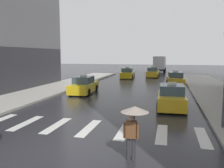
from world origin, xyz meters
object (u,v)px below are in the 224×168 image
object	(u,v)px
taxi_lead	(171,97)
box_truck	(160,64)
taxi_second	(84,86)
pedestrian_with_umbrella	(133,118)
taxi_fourth	(127,74)
taxi_fifth	(153,73)
taxi_third	(175,79)

from	to	relation	value
taxi_lead	box_truck	xyz separation A→B (m)	(-2.11, 32.86, 1.13)
taxi_second	pedestrian_with_umbrella	world-z (taller)	pedestrian_with_umbrella
taxi_lead	taxi_fourth	world-z (taller)	same
taxi_fourth	taxi_lead	bearing A→B (deg)	-71.29
taxi_lead	box_truck	size ratio (longest dim) A/B	0.60
taxi_fifth	box_truck	xyz separation A→B (m)	(0.68, 10.56, 1.13)
box_truck	taxi_third	bearing A→B (deg)	-82.64
taxi_second	box_truck	bearing A→B (deg)	78.14
box_truck	taxi_second	bearing A→B (deg)	-101.86
taxi_lead	taxi_second	world-z (taller)	same
taxi_second	taxi_fifth	bearing A→B (deg)	73.53
taxi_second	taxi_fourth	size ratio (longest dim) A/B	1.00
taxi_fourth	box_truck	distance (m)	14.32
taxi_third	taxi_fourth	world-z (taller)	same
taxi_third	taxi_lead	bearing A→B (deg)	-92.55
pedestrian_with_umbrella	taxi_third	bearing A→B (deg)	84.81
taxi_second	taxi_fifth	size ratio (longest dim) A/B	1.01
taxi_fifth	taxi_second	bearing A→B (deg)	-106.47
taxi_lead	taxi_fifth	world-z (taller)	same
taxi_third	box_truck	world-z (taller)	box_truck
taxi_fourth	taxi_fifth	world-z (taller)	same
pedestrian_with_umbrella	taxi_fourth	bearing A→B (deg)	100.46
taxi_third	pedestrian_with_umbrella	distance (m)	21.09
pedestrian_with_umbrella	taxi_lead	bearing A→B (deg)	81.12
pedestrian_with_umbrella	box_truck	bearing A→B (deg)	91.04
taxi_lead	pedestrian_with_umbrella	bearing A→B (deg)	-98.88
taxi_fourth	taxi_fifth	distance (m)	4.80
box_truck	taxi_lead	bearing A→B (deg)	-86.32
taxi_fifth	taxi_lead	bearing A→B (deg)	-82.87
taxi_lead	pedestrian_with_umbrella	size ratio (longest dim) A/B	2.36
taxi_lead	taxi_fifth	bearing A→B (deg)	97.13
taxi_lead	taxi_second	size ratio (longest dim) A/B	0.99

